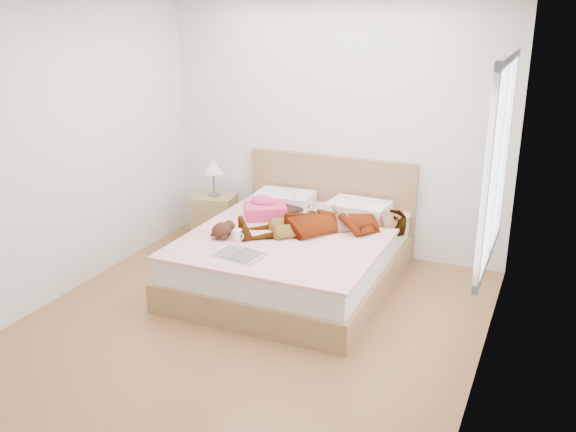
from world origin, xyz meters
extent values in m
plane|color=#512E19|center=(0.00, 0.00, 0.00)|extent=(4.00, 4.00, 0.00)
imported|color=white|center=(0.25, 1.14, 0.62)|extent=(1.66, 1.41, 0.22)
ellipsoid|color=black|center=(-0.32, 1.59, 0.55)|extent=(0.49, 0.58, 0.08)
cube|color=silver|center=(-0.25, 1.54, 0.67)|extent=(0.08, 0.09, 0.05)
plane|color=silver|center=(0.00, 2.00, 1.30)|extent=(3.60, 0.00, 3.60)
plane|color=silver|center=(0.00, -2.00, 1.30)|extent=(3.60, 0.00, 3.60)
plane|color=silver|center=(-1.80, 0.00, 1.30)|extent=(0.00, 4.00, 4.00)
plane|color=white|center=(1.80, 0.00, 1.30)|extent=(0.00, 4.00, 4.00)
cube|color=white|center=(1.78, 0.30, 1.50)|extent=(0.02, 1.10, 1.30)
cube|color=silver|center=(1.78, -0.28, 1.50)|extent=(0.04, 0.06, 1.42)
cube|color=silver|center=(1.78, 0.88, 1.50)|extent=(0.04, 0.06, 1.42)
cube|color=silver|center=(1.78, 0.30, 0.82)|extent=(0.04, 1.22, 0.06)
cube|color=silver|center=(1.78, 0.30, 2.18)|extent=(0.04, 1.22, 0.06)
cube|color=silver|center=(1.77, 0.30, 1.50)|extent=(0.03, 0.04, 1.30)
cube|color=brown|center=(0.00, 0.95, 0.13)|extent=(1.78, 2.08, 0.26)
cube|color=silver|center=(0.00, 0.95, 0.37)|extent=(1.70, 2.00, 0.22)
cube|color=white|center=(0.00, 0.95, 0.49)|extent=(1.74, 2.04, 0.03)
cube|color=brown|center=(0.00, 1.96, 0.50)|extent=(1.80, 0.07, 1.00)
cube|color=silver|center=(-0.40, 1.67, 0.57)|extent=(0.61, 0.44, 0.13)
cube|color=white|center=(0.40, 1.67, 0.57)|extent=(0.60, 0.43, 0.13)
cube|color=#DD3C81|center=(-0.41, 1.23, 0.57)|extent=(0.50, 0.48, 0.13)
ellipsoid|color=#E83F6F|center=(-0.45, 1.28, 0.66)|extent=(0.26, 0.22, 0.12)
cube|color=white|center=(-0.20, 0.27, 0.52)|extent=(0.43, 0.31, 0.01)
cube|color=silver|center=(-0.30, 0.28, 0.52)|extent=(0.23, 0.29, 0.02)
cube|color=#282828|center=(-0.09, 0.26, 0.52)|extent=(0.23, 0.29, 0.02)
cylinder|color=white|center=(-0.36, 0.57, 0.56)|extent=(0.12, 0.12, 0.10)
torus|color=white|center=(-0.32, 0.55, 0.56)|extent=(0.07, 0.04, 0.07)
cylinder|color=black|center=(-0.36, 0.57, 0.60)|extent=(0.10, 0.10, 0.00)
ellipsoid|color=black|center=(-0.52, 0.56, 0.58)|extent=(0.20, 0.22, 0.14)
ellipsoid|color=beige|center=(-0.52, 0.54, 0.59)|extent=(0.11, 0.12, 0.07)
sphere|color=black|center=(-0.50, 0.67, 0.59)|extent=(0.11, 0.11, 0.11)
sphere|color=#F49FC7|center=(-0.53, 0.71, 0.62)|extent=(0.04, 0.04, 0.04)
sphere|color=pink|center=(-0.45, 0.69, 0.62)|extent=(0.04, 0.04, 0.04)
ellipsoid|color=black|center=(-0.58, 0.53, 0.55)|extent=(0.05, 0.07, 0.03)
ellipsoid|color=#311C0D|center=(-0.46, 0.51, 0.55)|extent=(0.05, 0.07, 0.03)
cube|color=olive|center=(-1.21, 1.64, 0.26)|extent=(0.49, 0.45, 0.52)
cylinder|color=#505050|center=(-1.21, 1.64, 0.53)|extent=(0.16, 0.16, 0.02)
cylinder|color=#535353|center=(-1.21, 1.64, 0.66)|extent=(0.03, 0.03, 0.27)
cone|color=silver|center=(-1.21, 1.64, 0.84)|extent=(0.24, 0.24, 0.15)
camera|label=1|loc=(2.17, -4.08, 2.55)|focal=40.00mm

